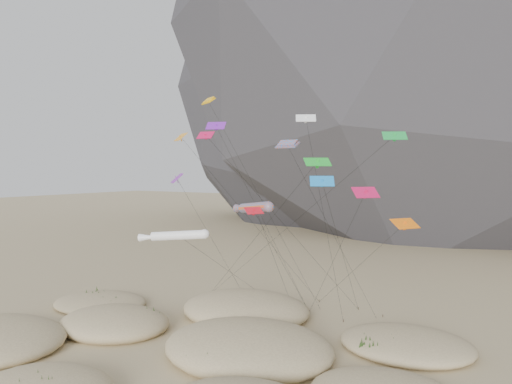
# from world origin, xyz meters

# --- Properties ---
(ground) EXTENTS (500.00, 500.00, 0.00)m
(ground) POSITION_xyz_m (0.00, 0.00, 0.00)
(ground) COLOR #CCB789
(ground) RESTS_ON ground
(dunes) EXTENTS (48.83, 35.94, 3.77)m
(dunes) POSITION_xyz_m (-1.95, 4.51, 0.69)
(dunes) COLOR #CCB789
(dunes) RESTS_ON ground
(dune_grass) EXTENTS (42.74, 26.99, 1.59)m
(dune_grass) POSITION_xyz_m (0.23, 4.08, 0.86)
(dune_grass) COLOR black
(dune_grass) RESTS_ON ground
(kite_stakes) EXTENTS (22.57, 6.21, 0.30)m
(kite_stakes) POSITION_xyz_m (0.63, 22.51, 0.15)
(kite_stakes) COLOR #3F2D1E
(kite_stakes) RESTS_ON ground
(rainbow_tube_kite) EXTENTS (6.58, 11.50, 13.60)m
(rainbow_tube_kite) POSITION_xyz_m (0.82, 11.92, 12.80)
(rainbow_tube_kite) COLOR #E25917
(rainbow_tube_kite) RESTS_ON ground
(white_tube_kite) EXTENTS (7.13, 19.12, 10.85)m
(white_tube_kite) POSITION_xyz_m (-5.06, 6.65, 10.12)
(white_tube_kite) COLOR white
(white_tube_kite) RESTS_ON ground
(orange_parafoil) EXTENTS (12.61, 7.70, 25.12)m
(orange_parafoil) POSITION_xyz_m (-7.91, 16.43, 24.30)
(orange_parafoil) COLOR #EBA90C
(orange_parafoil) RESTS_ON ground
(multi_parafoil) EXTENTS (7.99, 9.46, 19.70)m
(multi_parafoil) POSITION_xyz_m (3.50, 14.29, 19.03)
(multi_parafoil) COLOR #DC4B17
(multi_parafoil) RESTS_ON ground
(delta_kites) EXTENTS (29.32, 21.37, 22.41)m
(delta_kites) POSITION_xyz_m (3.96, 11.88, 16.59)
(delta_kites) COLOR #BF1247
(delta_kites) RESTS_ON ground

